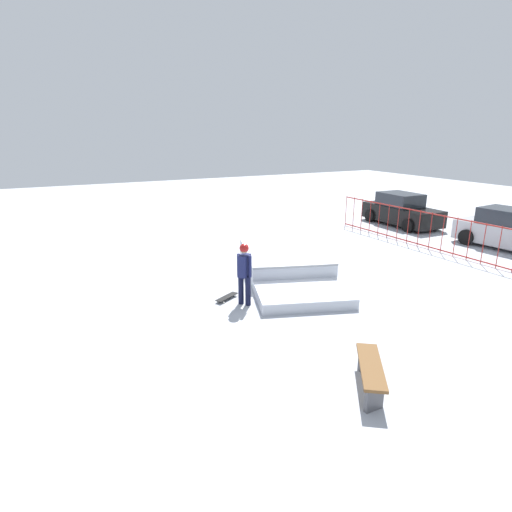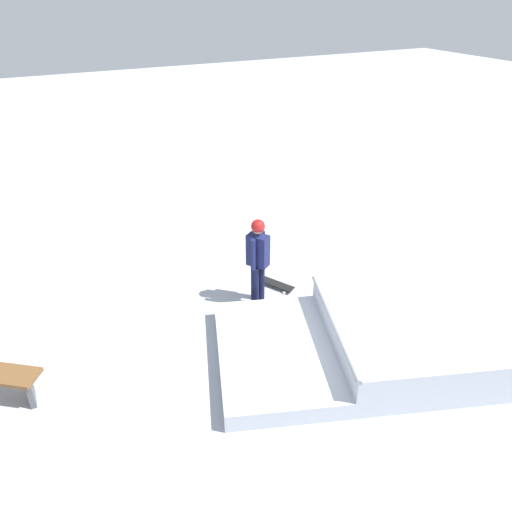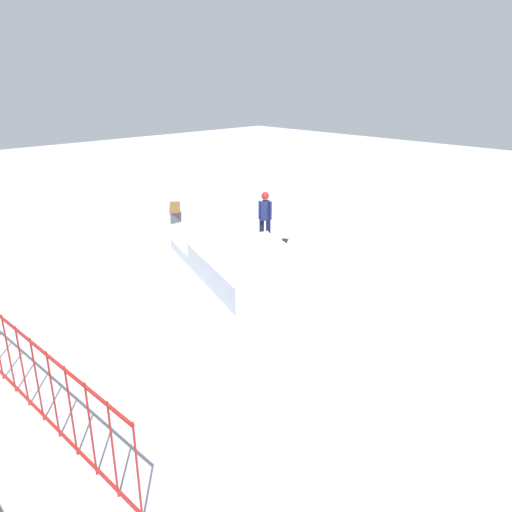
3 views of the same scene
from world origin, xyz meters
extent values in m
plane|color=#B2B7C1|center=(0.00, 0.00, 0.00)|extent=(60.00, 60.00, 0.00)
cube|color=silver|center=(-1.25, 0.70, 0.35)|extent=(4.25, 3.64, 0.70)
cube|color=silver|center=(1.30, -0.18, 0.15)|extent=(2.55, 3.05, 0.30)
cylinder|color=gray|center=(0.45, 0.11, 0.70)|extent=(0.93, 2.48, 0.08)
cylinder|color=black|center=(0.73, -1.84, 0.41)|extent=(0.15, 0.15, 0.82)
cylinder|color=black|center=(0.91, -1.71, 0.41)|extent=(0.15, 0.15, 0.82)
cube|color=#191E4C|center=(0.82, -1.77, 1.12)|extent=(0.40, 0.44, 0.60)
cylinder|color=#191E4C|center=(0.67, -1.87, 1.12)|extent=(0.09, 0.09, 0.60)
cylinder|color=#191E4C|center=(0.96, -1.68, 1.12)|extent=(0.09, 0.09, 0.60)
sphere|color=tan|center=(0.82, -1.77, 1.57)|extent=(0.22, 0.22, 0.22)
sphere|color=#A51919|center=(0.82, -1.77, 1.60)|extent=(0.25, 0.25, 0.25)
cube|color=black|center=(0.28, -2.07, 0.08)|extent=(0.56, 0.80, 0.02)
cylinder|color=silver|center=(0.04, -1.88, 0.03)|extent=(0.05, 0.06, 0.06)
cylinder|color=silver|center=(0.25, -1.77, 0.03)|extent=(0.05, 0.06, 0.06)
cylinder|color=silver|center=(0.32, -2.37, 0.03)|extent=(0.05, 0.06, 0.06)
cylinder|color=silver|center=(0.52, -2.26, 0.03)|extent=(0.05, 0.06, 0.06)
cube|color=#4C4C51|center=(4.85, -1.03, 0.21)|extent=(0.08, 0.36, 0.42)
camera|label=1|loc=(10.36, -6.33, 4.55)|focal=29.19mm
camera|label=2|loc=(4.14, 4.85, 5.31)|focal=33.47mm
camera|label=3|loc=(-10.28, 9.37, 5.26)|focal=35.04mm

